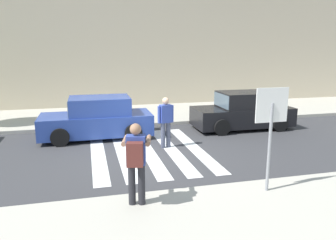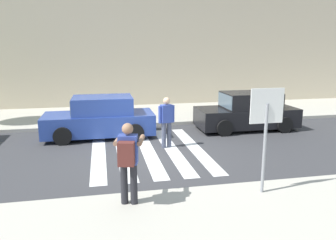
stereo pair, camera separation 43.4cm
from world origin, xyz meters
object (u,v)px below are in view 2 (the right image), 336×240
object	(u,v)px
parked_car_blue	(100,118)
stop_sign	(266,118)
photographer_with_backpack	(128,157)
pedestrian_crossing	(166,120)
parked_car_black	(247,112)

from	to	relation	value
parked_car_blue	stop_sign	bearing A→B (deg)	-59.69
photographer_with_backpack	pedestrian_crossing	bearing A→B (deg)	68.72
stop_sign	parked_car_blue	world-z (taller)	stop_sign
stop_sign	photographer_with_backpack	distance (m)	3.07
photographer_with_backpack	pedestrian_crossing	xyz separation A→B (m)	(1.63, 4.20, -0.19)
stop_sign	parked_car_black	xyz separation A→B (m)	(2.44, 6.07, -1.12)
parked_car_blue	parked_car_black	bearing A→B (deg)	-0.00
stop_sign	pedestrian_crossing	xyz separation A→B (m)	(-1.35, 4.21, -0.87)
stop_sign	parked_car_blue	xyz separation A→B (m)	(-3.55, 6.07, -1.12)
pedestrian_crossing	parked_car_black	bearing A→B (deg)	26.12
stop_sign	photographer_with_backpack	xyz separation A→B (m)	(-2.99, 0.01, -0.68)
stop_sign	parked_car_black	bearing A→B (deg)	68.08
pedestrian_crossing	photographer_with_backpack	bearing A→B (deg)	-111.28
parked_car_blue	photographer_with_backpack	bearing A→B (deg)	-84.74
photographer_with_backpack	pedestrian_crossing	size ratio (longest dim) A/B	1.00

